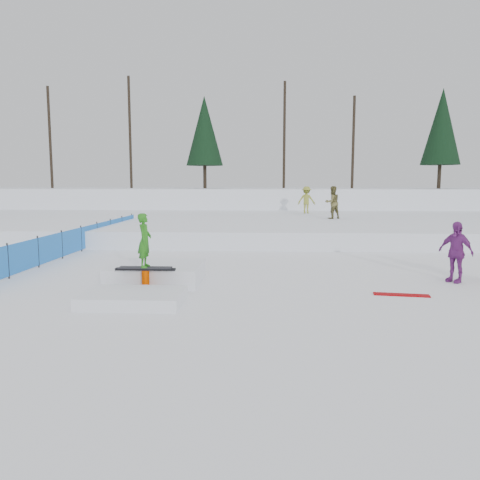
{
  "coord_description": "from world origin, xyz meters",
  "views": [
    {
      "loc": [
        1.28,
        -12.7,
        2.91
      ],
      "look_at": [
        0.5,
        2.0,
        1.1
      ],
      "focal_mm": 35.0,
      "sensor_mm": 36.0,
      "label": 1
    }
  ],
  "objects_px": {
    "safety_fence": "(81,239)",
    "spectator_purple": "(456,252)",
    "walker_olive": "(332,202)",
    "walker_ygreen": "(306,200)",
    "jib_rail_feature": "(151,277)"
  },
  "relations": [
    {
      "from": "jib_rail_feature",
      "to": "safety_fence",
      "type": "bearing_deg",
      "value": 124.72
    },
    {
      "from": "walker_olive",
      "to": "spectator_purple",
      "type": "bearing_deg",
      "value": 72.06
    },
    {
      "from": "walker_ygreen",
      "to": "safety_fence",
      "type": "bearing_deg",
      "value": 65.47
    },
    {
      "from": "safety_fence",
      "to": "spectator_purple",
      "type": "relative_size",
      "value": 8.92
    },
    {
      "from": "walker_olive",
      "to": "walker_ygreen",
      "type": "bearing_deg",
      "value": -102.3
    },
    {
      "from": "walker_ygreen",
      "to": "jib_rail_feature",
      "type": "distance_m",
      "value": 20.8
    },
    {
      "from": "spectator_purple",
      "to": "safety_fence",
      "type": "bearing_deg",
      "value": -150.23
    },
    {
      "from": "walker_olive",
      "to": "walker_ygreen",
      "type": "relative_size",
      "value": 1.03
    },
    {
      "from": "walker_ygreen",
      "to": "jib_rail_feature",
      "type": "relative_size",
      "value": 0.42
    },
    {
      "from": "safety_fence",
      "to": "spectator_purple",
      "type": "bearing_deg",
      "value": -22.25
    },
    {
      "from": "safety_fence",
      "to": "jib_rail_feature",
      "type": "distance_m",
      "value": 8.13
    },
    {
      "from": "walker_olive",
      "to": "walker_ygreen",
      "type": "distance_m",
      "value": 5.0
    },
    {
      "from": "walker_ygreen",
      "to": "jib_rail_feature",
      "type": "bearing_deg",
      "value": 87.53
    },
    {
      "from": "safety_fence",
      "to": "jib_rail_feature",
      "type": "bearing_deg",
      "value": -55.28
    },
    {
      "from": "safety_fence",
      "to": "walker_ygreen",
      "type": "xyz_separation_m",
      "value": [
        10.65,
        13.18,
        1.17
      ]
    }
  ]
}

